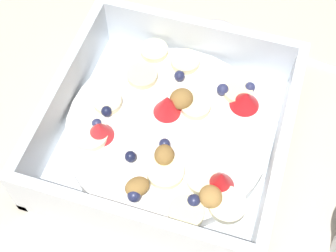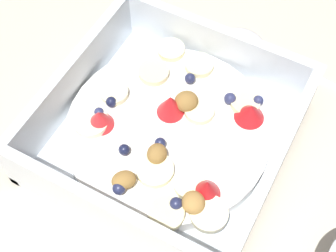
% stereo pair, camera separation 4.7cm
% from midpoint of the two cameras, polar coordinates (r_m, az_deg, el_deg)
% --- Properties ---
extents(ground_plane, '(2.40, 2.40, 0.00)m').
position_cam_midpoint_polar(ground_plane, '(0.50, 1.50, -2.70)').
color(ground_plane, beige).
extents(fruit_bowl, '(0.23, 0.23, 0.07)m').
position_cam_midpoint_polar(fruit_bowl, '(0.48, 2.88, -0.87)').
color(fruit_bowl, white).
rests_on(fruit_bowl, ground).
extents(spoon, '(0.04, 0.17, 0.01)m').
position_cam_midpoint_polar(spoon, '(0.58, 13.73, 8.80)').
color(spoon, silver).
rests_on(spoon, ground).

